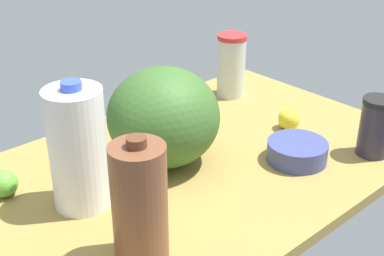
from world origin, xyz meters
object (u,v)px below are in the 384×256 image
object	(u,v)px
tumbler_cup	(231,65)
mixing_bowl	(297,151)
lime_beside_bowl	(4,183)
chocolate_milk_jug	(140,204)
milk_jug	(78,149)
watermelon	(164,117)
lemon_near_front	(289,119)
shaker_bottle	(376,127)

from	to	relation	value
tumbler_cup	mixing_bowl	size ratio (longest dim) A/B	1.32
lime_beside_bowl	chocolate_milk_jug	bearing A→B (deg)	-75.16
milk_jug	lime_beside_bowl	xyz separation A→B (cm)	(-11.57, 14.56, -10.58)
watermelon	lime_beside_bowl	bearing A→B (deg)	161.42
milk_jug	tumbler_cup	xyz separation A→B (cm)	(68.44, 20.56, -3.64)
lime_beside_bowl	milk_jug	bearing A→B (deg)	-51.52
tumbler_cup	lemon_near_front	size ratio (longest dim) A/B	3.26
watermelon	milk_jug	distance (cm)	25.45
milk_jug	tumbler_cup	bearing A→B (deg)	16.72
tumbler_cup	lime_beside_bowl	size ratio (longest dim) A/B	3.17
milk_jug	tumbler_cup	size ratio (longest dim) A/B	1.44
chocolate_milk_jug	mixing_bowl	xyz separation A→B (cm)	(51.74, 3.04, -9.68)
watermelon	tumbler_cup	distance (cm)	46.94
mixing_bowl	milk_jug	bearing A→B (deg)	157.94
mixing_bowl	lemon_near_front	world-z (taller)	lemon_near_front
watermelon	milk_jug	bearing A→B (deg)	-175.13
tumbler_cup	lime_beside_bowl	distance (cm)	80.54
chocolate_milk_jug	lemon_near_front	size ratio (longest dim) A/B	4.21
chocolate_milk_jug	watermelon	xyz separation A→B (cm)	(26.83, 25.55, 0.05)
shaker_bottle	lemon_near_front	xyz separation A→B (cm)	(-4.58, 23.66, -4.74)
milk_jug	shaker_bottle	bearing A→B (deg)	-24.95
mixing_bowl	lime_beside_bowl	size ratio (longest dim) A/B	2.40
lime_beside_bowl	watermelon	bearing A→B (deg)	-18.58
milk_jug	lime_beside_bowl	bearing A→B (deg)	128.48
watermelon	lemon_near_front	bearing A→B (deg)	-14.74
watermelon	tumbler_cup	size ratio (longest dim) A/B	1.38
chocolate_milk_jug	lime_beside_bowl	size ratio (longest dim) A/B	4.10
mixing_bowl	lime_beside_bowl	xyz separation A→B (cm)	(-61.79, 34.91, 0.60)
milk_jug	mixing_bowl	size ratio (longest dim) A/B	1.90
milk_jug	mixing_bowl	bearing A→B (deg)	-22.06
chocolate_milk_jug	watermelon	distance (cm)	37.05
chocolate_milk_jug	shaker_bottle	distance (cm)	69.55
milk_jug	mixing_bowl	xyz separation A→B (cm)	(50.22, -20.35, -11.18)
tumbler_cup	lime_beside_bowl	world-z (taller)	tumbler_cup
lemon_near_front	watermelon	bearing A→B (deg)	165.26
watermelon	lime_beside_bowl	distance (cm)	39.97
mixing_bowl	watermelon	bearing A→B (deg)	137.89
shaker_bottle	milk_jug	world-z (taller)	milk_jug
chocolate_milk_jug	lime_beside_bowl	xyz separation A→B (cm)	(-10.06, 37.95, -9.08)
watermelon	lime_beside_bowl	size ratio (longest dim) A/B	4.36
watermelon	mixing_bowl	size ratio (longest dim) A/B	1.82
shaker_bottle	mixing_bowl	distance (cm)	21.10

